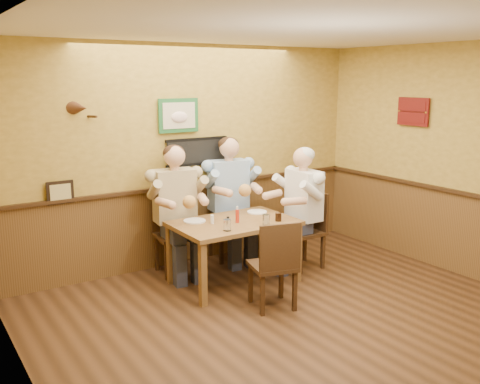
% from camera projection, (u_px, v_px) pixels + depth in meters
% --- Properties ---
extents(room, '(5.02, 5.03, 2.81)m').
position_uv_depth(room, '(322.00, 154.00, 4.97)').
color(room, '#321E0F').
rests_on(room, ground).
extents(dining_table, '(1.40, 0.90, 0.75)m').
position_uv_depth(dining_table, '(234.00, 229.00, 6.21)').
color(dining_table, brown).
rests_on(dining_table, ground).
extents(chair_back_left, '(0.51, 0.51, 1.01)m').
position_uv_depth(chair_back_left, '(176.00, 234.00, 6.56)').
color(chair_back_left, '#3B2512').
rests_on(chair_back_left, ground).
extents(chair_back_right, '(0.53, 0.53, 1.03)m').
position_uv_depth(chair_back_right, '(229.00, 221.00, 7.10)').
color(chair_back_right, '#3B2512').
rests_on(chair_back_right, ground).
extents(chair_right_end, '(0.45, 0.45, 0.97)m').
position_uv_depth(chair_right_end, '(303.00, 230.00, 6.76)').
color(chair_right_end, '#3B2512').
rests_on(chair_right_end, ground).
extents(chair_near_side, '(0.54, 0.54, 0.96)m').
position_uv_depth(chair_near_side, '(272.00, 263.00, 5.58)').
color(chair_near_side, '#3B2512').
rests_on(chair_near_side, ground).
extents(diner_tan_shirt, '(0.73, 0.73, 1.44)m').
position_uv_depth(diner_tan_shirt, '(175.00, 217.00, 6.51)').
color(diner_tan_shirt, tan).
rests_on(diner_tan_shirt, ground).
extents(diner_blue_polo, '(0.76, 0.76, 1.46)m').
position_uv_depth(diner_blue_polo, '(228.00, 205.00, 7.05)').
color(diner_blue_polo, '#8AABD0').
rests_on(diner_blue_polo, ground).
extents(diner_white_elder, '(0.65, 0.65, 1.39)m').
position_uv_depth(diner_white_elder, '(303.00, 214.00, 6.72)').
color(diner_white_elder, white).
rests_on(diner_white_elder, ground).
extents(water_glass_left, '(0.09, 0.09, 0.13)m').
position_uv_depth(water_glass_left, '(227.00, 225.00, 5.80)').
color(water_glass_left, white).
rests_on(water_glass_left, dining_table).
extents(water_glass_mid, '(0.08, 0.08, 0.12)m').
position_uv_depth(water_glass_mid, '(266.00, 220.00, 6.01)').
color(water_glass_mid, silver).
rests_on(water_glass_mid, dining_table).
extents(cola_tumbler, '(0.09, 0.09, 0.10)m').
position_uv_depth(cola_tumbler, '(278.00, 217.00, 6.19)').
color(cola_tumbler, black).
rests_on(cola_tumbler, dining_table).
extents(hot_sauce_bottle, '(0.04, 0.04, 0.17)m').
position_uv_depth(hot_sauce_bottle, '(237.00, 215.00, 6.11)').
color(hot_sauce_bottle, red).
rests_on(hot_sauce_bottle, dining_table).
extents(salt_shaker, '(0.05, 0.05, 0.10)m').
position_uv_depth(salt_shaker, '(212.00, 219.00, 6.07)').
color(salt_shaker, silver).
rests_on(salt_shaker, dining_table).
extents(pepper_shaker, '(0.03, 0.03, 0.08)m').
position_uv_depth(pepper_shaker, '(228.00, 220.00, 6.09)').
color(pepper_shaker, black).
rests_on(pepper_shaker, dining_table).
extents(plate_far_left, '(0.27, 0.27, 0.02)m').
position_uv_depth(plate_far_left, '(195.00, 221.00, 6.18)').
color(plate_far_left, white).
rests_on(plate_far_left, dining_table).
extents(plate_far_right, '(0.28, 0.28, 0.02)m').
position_uv_depth(plate_far_right, '(257.00, 212.00, 6.59)').
color(plate_far_right, white).
rests_on(plate_far_right, dining_table).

